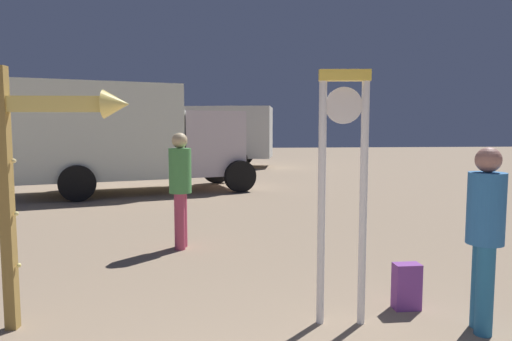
{
  "coord_description": "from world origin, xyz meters",
  "views": [
    {
      "loc": [
        -0.33,
        -1.49,
        1.81
      ],
      "look_at": [
        0.35,
        4.98,
        1.2
      ],
      "focal_mm": 31.82,
      "sensor_mm": 36.0,
      "label": 1
    }
  ],
  "objects_px": {
    "arrow_sign": "(49,155)",
    "backpack": "(406,287)",
    "box_truck_far": "(206,133)",
    "standing_clock": "(343,175)",
    "person_distant": "(180,184)",
    "box_truck_near": "(126,135)",
    "person_near_clock": "(485,230)"
  },
  "relations": [
    {
      "from": "box_truck_far",
      "to": "backpack",
      "type": "bearing_deg",
      "value": -83.15
    },
    {
      "from": "standing_clock",
      "to": "box_truck_far",
      "type": "height_order",
      "value": "box_truck_far"
    },
    {
      "from": "person_distant",
      "to": "box_truck_far",
      "type": "relative_size",
      "value": 0.25
    },
    {
      "from": "box_truck_near",
      "to": "arrow_sign",
      "type": "bearing_deg",
      "value": -84.27
    },
    {
      "from": "person_near_clock",
      "to": "standing_clock",
      "type": "bearing_deg",
      "value": 166.08
    },
    {
      "from": "person_near_clock",
      "to": "box_truck_near",
      "type": "distance_m",
      "value": 10.45
    },
    {
      "from": "arrow_sign",
      "to": "backpack",
      "type": "relative_size",
      "value": 5.06
    },
    {
      "from": "standing_clock",
      "to": "backpack",
      "type": "xyz_separation_m",
      "value": [
        0.75,
        0.25,
        -1.16
      ]
    },
    {
      "from": "standing_clock",
      "to": "person_near_clock",
      "type": "distance_m",
      "value": 1.32
    },
    {
      "from": "arrow_sign",
      "to": "person_near_clock",
      "type": "xyz_separation_m",
      "value": [
        3.81,
        -0.46,
        -0.65
      ]
    },
    {
      "from": "arrow_sign",
      "to": "person_near_clock",
      "type": "height_order",
      "value": "arrow_sign"
    },
    {
      "from": "person_near_clock",
      "to": "backpack",
      "type": "xyz_separation_m",
      "value": [
        -0.45,
        0.55,
        -0.69
      ]
    },
    {
      "from": "arrow_sign",
      "to": "backpack",
      "type": "distance_m",
      "value": 3.62
    },
    {
      "from": "person_near_clock",
      "to": "box_truck_far",
      "type": "bearing_deg",
      "value": 98.06
    },
    {
      "from": "standing_clock",
      "to": "person_distant",
      "type": "distance_m",
      "value": 3.29
    },
    {
      "from": "backpack",
      "to": "box_truck_near",
      "type": "xyz_separation_m",
      "value": [
        -4.24,
        8.76,
        1.38
      ]
    },
    {
      "from": "standing_clock",
      "to": "backpack",
      "type": "relative_size",
      "value": 5.02
    },
    {
      "from": "person_near_clock",
      "to": "backpack",
      "type": "bearing_deg",
      "value": 129.14
    },
    {
      "from": "person_near_clock",
      "to": "person_distant",
      "type": "distance_m",
      "value": 4.22
    },
    {
      "from": "person_near_clock",
      "to": "box_truck_far",
      "type": "distance_m",
      "value": 18.03
    },
    {
      "from": "person_near_clock",
      "to": "box_truck_far",
      "type": "relative_size",
      "value": 0.24
    },
    {
      "from": "backpack",
      "to": "person_distant",
      "type": "bearing_deg",
      "value": 132.75
    },
    {
      "from": "person_distant",
      "to": "arrow_sign",
      "type": "bearing_deg",
      "value": -110.07
    },
    {
      "from": "box_truck_far",
      "to": "person_distant",
      "type": "bearing_deg",
      "value": -91.19
    },
    {
      "from": "backpack",
      "to": "person_distant",
      "type": "xyz_separation_m",
      "value": [
        -2.38,
        2.58,
        0.75
      ]
    },
    {
      "from": "person_near_clock",
      "to": "box_truck_near",
      "type": "relative_size",
      "value": 0.25
    },
    {
      "from": "person_distant",
      "to": "box_truck_near",
      "type": "height_order",
      "value": "box_truck_near"
    },
    {
      "from": "backpack",
      "to": "box_truck_far",
      "type": "xyz_separation_m",
      "value": [
        -2.08,
        17.29,
        1.33
      ]
    },
    {
      "from": "backpack",
      "to": "person_distant",
      "type": "distance_m",
      "value": 3.59
    },
    {
      "from": "arrow_sign",
      "to": "backpack",
      "type": "xyz_separation_m",
      "value": [
        3.36,
        0.09,
        -1.34
      ]
    },
    {
      "from": "box_truck_far",
      "to": "person_near_clock",
      "type": "bearing_deg",
      "value": -81.94
    },
    {
      "from": "arrow_sign",
      "to": "person_distant",
      "type": "height_order",
      "value": "arrow_sign"
    }
  ]
}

